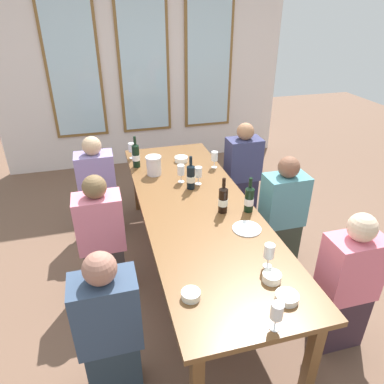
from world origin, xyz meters
The scene contains 25 objects.
ground_plane centered at (0.00, 0.00, 0.00)m, with size 12.00×12.00×0.00m, color brown.
back_wall_with_windows centered at (0.00, 2.77, 1.45)m, with size 4.13×0.10×2.90m.
dining_table centered at (0.00, 0.00, 0.68)m, with size 0.93×2.82×0.74m.
white_plate_0 centered at (0.27, -0.44, 0.74)m, with size 0.22×0.22×0.01m, color white.
metal_pitcher centered at (-0.24, 0.70, 0.84)m, with size 0.16×0.16×0.19m.
wine_bottle_0 centered at (0.39, -0.19, 0.85)m, with size 0.08×0.08×0.30m.
wine_bottle_1 centered at (0.03, 0.32, 0.86)m, with size 0.08×0.08×0.32m.
wine_bottle_2 centered at (-0.39, 0.93, 0.87)m, with size 0.08×0.08×0.33m.
wine_bottle_3 centered at (0.18, -0.15, 0.86)m, with size 0.08×0.08×0.31m.
tasting_bowl_0 centered at (0.21, -1.17, 0.76)m, with size 0.14×0.14×0.04m, color white.
tasting_bowl_1 centered at (0.09, 0.94, 0.77)m, with size 0.14×0.14×0.05m, color white.
tasting_bowl_2 centered at (-0.32, -1.01, 0.76)m, with size 0.12×0.12×0.05m, color white.
tasting_bowl_3 centered at (0.20, -1.00, 0.77)m, with size 0.12×0.12×0.05m, color white.
wine_glass_0 centered at (0.05, -1.34, 0.86)m, with size 0.07×0.07×0.17m.
wine_glass_1 centered at (-0.02, 0.47, 0.86)m, with size 0.07×0.07×0.17m.
wine_glass_2 centered at (0.12, 0.38, 0.86)m, with size 0.07×0.07×0.17m.
wine_glass_3 centered at (0.39, 0.70, 0.86)m, with size 0.07×0.07×0.17m.
wine_glass_4 centered at (0.24, -0.87, 0.86)m, with size 0.07×0.07×0.17m.
wine_glass_5 centered at (-0.41, 1.16, 0.86)m, with size 0.07×0.07×0.17m.
seated_person_0 centered at (-0.81, 0.03, 0.53)m, with size 0.38×0.24×1.11m.
seated_person_1 centered at (0.81, -0.03, 0.53)m, with size 0.38×0.24×1.11m.
seated_person_2 centered at (-0.81, -0.94, 0.53)m, with size 0.38×0.24×1.11m.
seated_person_3 centered at (0.81, -0.98, 0.53)m, with size 0.38×0.24×1.11m.
seated_person_4 centered at (-0.81, 0.92, 0.53)m, with size 0.38×0.24×1.11m.
seated_person_5 centered at (0.81, 0.93, 0.53)m, with size 0.38×0.24×1.11m.
Camera 1 is at (-0.72, -2.50, 2.29)m, focal length 33.38 mm.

